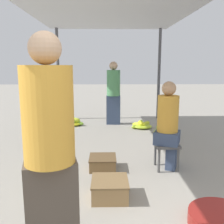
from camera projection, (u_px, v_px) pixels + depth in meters
canopy_post_back_left at (58, 75)px, 6.99m from camera, size 0.08×0.08×2.52m
canopy_post_back_right at (159, 75)px, 7.06m from camera, size 0.08×0.08×2.52m
vendor_foreground at (50, 150)px, 1.81m from camera, size 0.45×0.45×1.73m
stool at (167, 148)px, 3.65m from camera, size 0.34×0.34×0.39m
vendor_seated at (169, 125)px, 3.59m from camera, size 0.45×0.45×1.29m
basin_black at (223, 220)px, 2.35m from camera, size 0.64×0.64×0.13m
banana_pile_left_0 at (52, 180)px, 3.18m from camera, size 0.52×0.46×0.18m
banana_pile_left_1 at (73, 122)px, 6.40m from camera, size 0.59×0.49×0.20m
banana_pile_left_2 at (53, 154)px, 4.10m from camera, size 0.58×0.49×0.20m
banana_pile_right_0 at (162, 130)px, 5.59m from camera, size 0.42×0.34×0.24m
banana_pile_right_1 at (141, 125)px, 6.11m from camera, size 0.55×0.45×0.19m
crate_near at (110, 189)px, 2.86m from camera, size 0.42×0.42×0.22m
crate_mid at (103, 163)px, 3.68m from camera, size 0.39×0.39×0.18m
shopper_walking_mid at (113, 92)px, 6.42m from camera, size 0.37×0.36×1.61m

